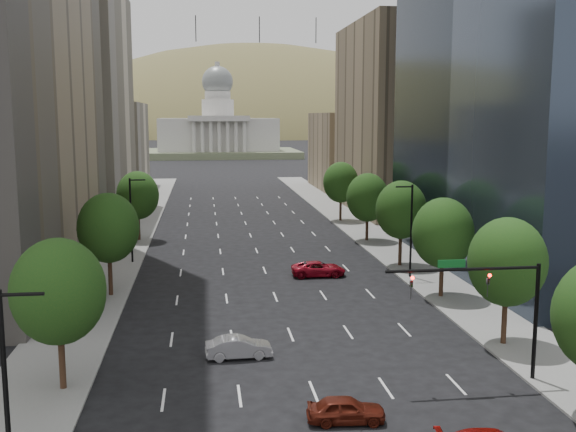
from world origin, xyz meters
name	(u,v)px	position (x,y,z in m)	size (l,w,h in m)	color
sidewalk_left	(106,274)	(-15.50, 60.00, 0.07)	(6.00, 200.00, 0.15)	slate
sidewalk_right	(414,265)	(15.50, 60.00, 0.07)	(6.00, 200.00, 0.15)	slate
midrise_cream_left	(78,102)	(-25.00, 103.00, 17.50)	(14.00, 30.00, 35.00)	beige
filler_left	(110,147)	(-25.00, 136.00, 9.00)	(14.00, 26.00, 18.00)	beige
parking_tan_right	(396,118)	(25.00, 100.00, 15.00)	(14.00, 30.00, 30.00)	#8C7759
filler_right	(350,151)	(25.00, 133.00, 8.00)	(14.00, 26.00, 16.00)	#8C7759
tree_right_1	(507,262)	(14.00, 36.00, 5.75)	(5.20, 5.20, 8.75)	#382316
tree_right_2	(443,233)	(14.00, 48.00, 5.60)	(5.20, 5.20, 8.61)	#382316
tree_right_3	(401,210)	(14.00, 60.00, 5.89)	(5.20, 5.20, 8.89)	#382316
tree_right_4	(367,198)	(14.00, 74.00, 5.46)	(5.20, 5.20, 8.46)	#382316
tree_right_5	(341,182)	(14.00, 90.00, 5.75)	(5.20, 5.20, 8.75)	#382316
tree_left_0	(58,292)	(-14.00, 32.00, 5.75)	(5.20, 5.20, 8.75)	#382316
tree_left_1	(108,228)	(-14.00, 52.00, 5.96)	(5.20, 5.20, 8.97)	#382316
tree_left_2	(138,195)	(-14.00, 78.00, 5.68)	(5.20, 5.20, 8.68)	#382316
streetlight_rn	(411,228)	(13.44, 55.00, 4.84)	(1.70, 0.20, 9.00)	black
streetlight_ls	(8,397)	(-13.44, 20.00, 4.84)	(1.70, 0.20, 9.00)	black
streetlight_ln	(132,218)	(-13.44, 65.00, 4.84)	(1.70, 0.20, 9.00)	black
traffic_signal	(496,296)	(10.53, 30.00, 5.17)	(9.12, 0.40, 7.38)	black
capitol	(218,134)	(0.00, 249.71, 8.58)	(60.00, 40.00, 35.20)	#596647
foothills	(248,175)	(34.67, 599.39, -37.78)	(720.00, 413.00, 263.00)	brown
car_maroon	(346,410)	(1.00, 26.10, 0.68)	(1.60, 3.97, 1.35)	#53180D
car_silver	(239,347)	(-3.89, 35.88, 0.70)	(1.48, 4.25, 1.40)	#96969B
car_red_far	(318,269)	(4.96, 56.91, 0.73)	(2.41, 5.23, 1.45)	maroon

